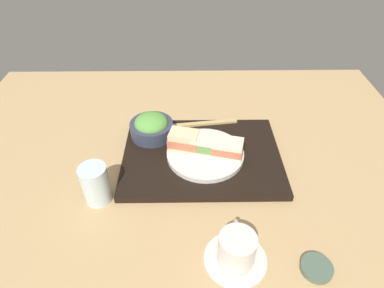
% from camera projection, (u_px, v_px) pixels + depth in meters
% --- Properties ---
extents(ground_plane, '(1.40, 1.00, 0.03)m').
position_uv_depth(ground_plane, '(184.00, 158.00, 0.93)').
color(ground_plane, tan).
extents(serving_tray, '(0.43, 0.31, 0.02)m').
position_uv_depth(serving_tray, '(202.00, 156.00, 0.90)').
color(serving_tray, black).
rests_on(serving_tray, ground_plane).
extents(sandwich_plate, '(0.21, 0.21, 0.01)m').
position_uv_depth(sandwich_plate, '(205.00, 154.00, 0.88)').
color(sandwich_plate, silver).
rests_on(sandwich_plate, serving_tray).
extents(sandwich_near, '(0.09, 0.07, 0.05)m').
position_uv_depth(sandwich_near, '(228.00, 148.00, 0.85)').
color(sandwich_near, '#EFE5C1').
rests_on(sandwich_near, sandwich_plate).
extents(sandwich_middle, '(0.09, 0.07, 0.05)m').
position_uv_depth(sandwich_middle, '(206.00, 145.00, 0.86)').
color(sandwich_middle, '#EFE5C1').
rests_on(sandwich_middle, sandwich_plate).
extents(sandwich_far, '(0.09, 0.07, 0.06)m').
position_uv_depth(sandwich_far, '(184.00, 141.00, 0.87)').
color(sandwich_far, beige).
rests_on(sandwich_far, sandwich_plate).
extents(salad_bowl, '(0.12, 0.12, 0.07)m').
position_uv_depth(salad_bowl, '(152.00, 127.00, 0.94)').
color(salad_bowl, '#33384C').
rests_on(salad_bowl, serving_tray).
extents(chopsticks_pair, '(0.23, 0.04, 0.01)m').
position_uv_depth(chopsticks_pair, '(200.00, 124.00, 0.99)').
color(chopsticks_pair, tan).
rests_on(chopsticks_pair, serving_tray).
extents(coffee_cup, '(0.13, 0.13, 0.07)m').
position_uv_depth(coffee_cup, '(237.00, 250.00, 0.65)').
color(coffee_cup, silver).
rests_on(coffee_cup, ground_plane).
extents(drinking_glass, '(0.07, 0.07, 0.10)m').
position_uv_depth(drinking_glass, '(96.00, 184.00, 0.76)').
color(drinking_glass, silver).
rests_on(drinking_glass, ground_plane).
extents(small_sauce_dish, '(0.06, 0.06, 0.01)m').
position_uv_depth(small_sauce_dish, '(316.00, 268.00, 0.65)').
color(small_sauce_dish, '#4C6051').
rests_on(small_sauce_dish, ground_plane).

